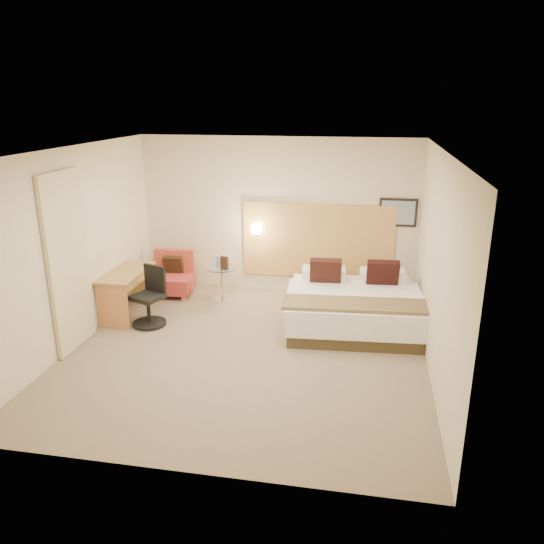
% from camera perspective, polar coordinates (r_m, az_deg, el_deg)
% --- Properties ---
extents(floor, '(4.80, 5.00, 0.02)m').
position_cam_1_polar(floor, '(7.34, -2.76, -8.60)').
color(floor, '#826F57').
rests_on(floor, ground).
extents(ceiling, '(4.80, 5.00, 0.02)m').
position_cam_1_polar(ceiling, '(6.58, -3.13, 13.03)').
color(ceiling, white).
rests_on(ceiling, floor).
extents(wall_back, '(4.80, 0.02, 2.70)m').
position_cam_1_polar(wall_back, '(9.22, 0.64, 6.02)').
color(wall_back, beige).
rests_on(wall_back, floor).
extents(wall_front, '(4.80, 0.02, 2.70)m').
position_cam_1_polar(wall_front, '(4.59, -10.14, -7.29)').
color(wall_front, beige).
rests_on(wall_front, floor).
extents(wall_left, '(0.02, 5.00, 2.70)m').
position_cam_1_polar(wall_left, '(7.74, -20.60, 2.43)').
color(wall_left, beige).
rests_on(wall_left, floor).
extents(wall_right, '(0.02, 5.00, 2.70)m').
position_cam_1_polar(wall_right, '(6.73, 17.48, 0.48)').
color(wall_right, beige).
rests_on(wall_right, floor).
extents(headboard_panel, '(2.60, 0.04, 1.30)m').
position_cam_1_polar(headboard_panel, '(9.19, 4.90, 3.34)').
color(headboard_panel, tan).
rests_on(headboard_panel, wall_back).
extents(art_frame, '(0.62, 0.03, 0.47)m').
position_cam_1_polar(art_frame, '(9.05, 13.39, 6.26)').
color(art_frame, black).
rests_on(art_frame, wall_back).
extents(art_canvas, '(0.54, 0.01, 0.39)m').
position_cam_1_polar(art_canvas, '(9.03, 13.40, 6.23)').
color(art_canvas, gray).
rests_on(art_canvas, wall_back).
extents(lamp_arm, '(0.02, 0.12, 0.02)m').
position_cam_1_polar(lamp_arm, '(9.25, -1.61, 4.77)').
color(lamp_arm, silver).
rests_on(lamp_arm, wall_back).
extents(lamp_shade, '(0.15, 0.15, 0.15)m').
position_cam_1_polar(lamp_shade, '(9.19, -1.69, 4.69)').
color(lamp_shade, '#FFEDC6').
rests_on(lamp_shade, wall_back).
extents(curtain, '(0.06, 0.90, 2.42)m').
position_cam_1_polar(curtain, '(7.54, -21.11, 0.95)').
color(curtain, beige).
rests_on(curtain, wall_left).
extents(bottle_a, '(0.08, 0.08, 0.20)m').
position_cam_1_polar(bottle_a, '(9.02, -5.86, 1.18)').
color(bottle_a, '#97AFEA').
rests_on(bottle_a, side_table).
extents(bottle_b, '(0.08, 0.08, 0.20)m').
position_cam_1_polar(bottle_b, '(9.03, -5.19, 1.22)').
color(bottle_b, '#80AAC6').
rests_on(bottle_b, side_table).
extents(menu_folder, '(0.14, 0.08, 0.22)m').
position_cam_1_polar(menu_folder, '(8.87, -5.15, 0.98)').
color(menu_folder, '#331F15').
rests_on(menu_folder, side_table).
extents(bed, '(2.11, 2.07, 0.97)m').
position_cam_1_polar(bed, '(8.14, 8.73, -3.51)').
color(bed, '#3E321F').
rests_on(bed, floor).
extents(lounge_chair, '(0.75, 0.67, 0.76)m').
position_cam_1_polar(lounge_chair, '(9.45, -10.68, -0.60)').
color(lounge_chair, tan).
rests_on(lounge_chair, floor).
extents(side_table, '(0.63, 0.63, 0.57)m').
position_cam_1_polar(side_table, '(9.07, -5.40, -1.05)').
color(side_table, white).
rests_on(side_table, floor).
extents(desk, '(0.55, 1.17, 0.73)m').
position_cam_1_polar(desk, '(8.61, -15.23, -0.92)').
color(desk, '#A27C3F').
rests_on(desk, floor).
extents(desk_chair, '(0.65, 0.65, 0.90)m').
position_cam_1_polar(desk_chair, '(8.24, -12.97, -3.10)').
color(desk_chair, black).
rests_on(desk_chair, floor).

